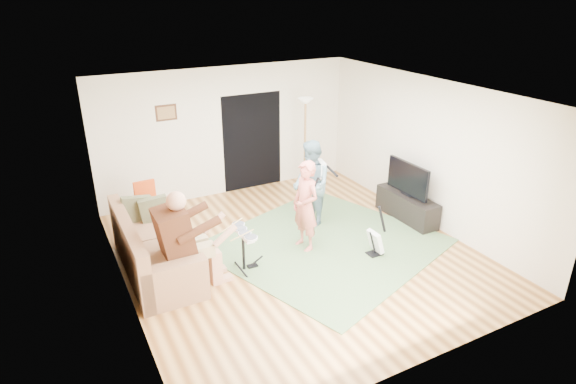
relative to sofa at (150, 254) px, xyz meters
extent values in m
plane|color=brown|center=(2.30, -0.55, -0.31)|extent=(6.00, 6.00, 0.00)
plane|color=white|center=(2.30, -0.55, 2.39)|extent=(6.00, 6.00, 0.00)
plane|color=brown|center=(-0.44, -0.35, 1.24)|extent=(0.00, 2.05, 2.05)
plane|color=black|center=(2.85, 2.44, 0.74)|extent=(2.10, 0.00, 2.10)
cube|color=#3F2314|center=(1.05, 2.44, 1.59)|extent=(0.42, 0.03, 0.32)
cube|color=#4E7044|center=(2.88, -0.56, -0.30)|extent=(4.34, 4.26, 0.02)
cube|color=#9B6E4D|center=(0.10, 0.00, -0.08)|extent=(0.94, 1.87, 0.46)
cube|color=#9B6E4D|center=(-0.29, 0.00, 0.16)|extent=(0.18, 2.31, 0.94)
cube|color=#9B6E4D|center=(0.10, 1.05, 0.02)|extent=(0.94, 0.22, 0.66)
cube|color=#9B6E4D|center=(0.10, -1.05, 0.02)|extent=(0.94, 0.22, 0.66)
cube|color=#4D2715|center=(0.25, -0.65, 0.62)|extent=(0.43, 0.56, 0.71)
sphere|color=tan|center=(0.33, -0.65, 1.09)|extent=(0.28, 0.28, 0.28)
cylinder|color=black|center=(1.30, -0.65, 0.03)|extent=(0.05, 0.05, 0.64)
cube|color=white|center=(1.30, -0.65, 0.33)|extent=(0.12, 0.64, 0.04)
imported|color=#CF665A|center=(2.51, -0.49, 0.47)|extent=(0.45, 0.62, 1.57)
imported|color=slate|center=(3.06, 0.26, 0.50)|extent=(0.71, 0.86, 1.62)
cube|color=black|center=(3.42, -1.25, -0.29)|extent=(0.24, 0.20, 0.03)
cube|color=silver|center=(3.42, -1.25, -0.06)|extent=(0.19, 0.29, 0.38)
cylinder|color=black|center=(3.52, -1.25, 0.33)|extent=(0.20, 0.04, 0.50)
cylinder|color=black|center=(3.83, 1.84, -0.30)|extent=(0.36, 0.36, 0.03)
cylinder|color=#9E7143|center=(3.83, 1.84, 0.67)|extent=(0.05, 0.05, 1.91)
cone|color=white|center=(3.83, 1.84, 1.64)|extent=(0.32, 0.32, 0.13)
cube|color=#D0B487|center=(0.31, 1.34, 0.12)|extent=(0.42, 0.42, 0.04)
cube|color=#D84B16|center=(0.31, 1.52, 0.43)|extent=(0.38, 0.10, 0.40)
cube|color=black|center=(4.80, -0.42, -0.06)|extent=(0.40, 1.40, 0.50)
cube|color=black|center=(4.75, -0.42, 0.54)|extent=(0.06, 1.05, 0.61)
camera|label=1|loc=(-1.15, -6.77, 3.84)|focal=30.00mm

